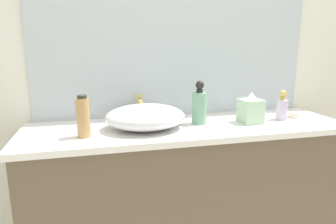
{
  "coord_description": "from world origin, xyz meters",
  "views": [
    {
      "loc": [
        -0.44,
        -1.01,
        1.3
      ],
      "look_at": [
        -0.09,
        0.42,
        0.97
      ],
      "focal_mm": 32.09,
      "sensor_mm": 36.0,
      "label": 1
    }
  ],
  "objects": [
    {
      "name": "lotion_bottle",
      "position": [
        -0.5,
        0.35,
        0.98
      ],
      "size": [
        0.06,
        0.06,
        0.19
      ],
      "color": "tan",
      "rests_on": "vanity_counter"
    },
    {
      "name": "sink_basin",
      "position": [
        -0.21,
        0.43,
        0.95
      ],
      "size": [
        0.4,
        0.34,
        0.12
      ],
      "primitive_type": "ellipsoid",
      "color": "silver",
      "rests_on": "vanity_counter"
    },
    {
      "name": "wall_mirror_panel",
      "position": [
        0.02,
        0.69,
        1.44
      ],
      "size": [
        1.6,
        0.01,
        1.1
      ],
      "primitive_type": "cube",
      "color": "#B2BCC6",
      "rests_on": "vanity_counter"
    },
    {
      "name": "soap_dispenser",
      "position": [
        0.56,
        0.42,
        0.96
      ],
      "size": [
        0.06,
        0.06,
        0.17
      ],
      "color": "silver",
      "rests_on": "vanity_counter"
    },
    {
      "name": "perfume_bottle",
      "position": [
        0.08,
        0.45,
        0.99
      ],
      "size": [
        0.08,
        0.08,
        0.23
      ],
      "color": "#6CA282",
      "rests_on": "vanity_counter"
    },
    {
      "name": "vanity_counter",
      "position": [
        0.02,
        0.44,
        0.45
      ],
      "size": [
        1.68,
        0.5,
        0.89
      ],
      "color": "brown",
      "rests_on": "ground"
    },
    {
      "name": "candle_jar",
      "position": [
        0.66,
        0.45,
        0.91
      ],
      "size": [
        0.06,
        0.06,
        0.03
      ],
      "primitive_type": "cylinder",
      "color": "silver",
      "rests_on": "vanity_counter"
    },
    {
      "name": "bathroom_wall_rear",
      "position": [
        0.0,
        0.73,
        1.3
      ],
      "size": [
        6.0,
        0.06,
        2.6
      ],
      "primitive_type": "cube",
      "color": "silver",
      "rests_on": "ground"
    },
    {
      "name": "tissue_box",
      "position": [
        0.36,
        0.41,
        0.96
      ],
      "size": [
        0.12,
        0.12,
        0.17
      ],
      "color": "#AFD3B1",
      "rests_on": "vanity_counter"
    },
    {
      "name": "faucet",
      "position": [
        -0.21,
        0.61,
        0.97
      ],
      "size": [
        0.03,
        0.12,
        0.14
      ],
      "color": "gold",
      "rests_on": "vanity_counter"
    }
  ]
}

